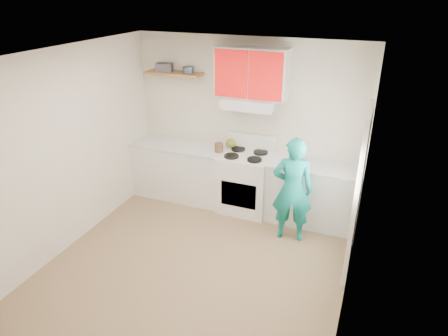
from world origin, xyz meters
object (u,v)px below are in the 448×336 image
at_px(kettle, 231,143).
at_px(crock, 219,148).
at_px(person, 292,190).
at_px(tin, 188,70).
at_px(stove, 245,183).

distance_m(kettle, crock, 0.26).
bearing_deg(person, kettle, -42.32).
relative_size(tin, person, 0.11).
relative_size(stove, crock, 5.78).
xyz_separation_m(kettle, person, (1.16, -0.73, -0.25)).
bearing_deg(crock, kettle, 65.77).
bearing_deg(stove, crock, -176.18).
bearing_deg(kettle, stove, -40.15).
bearing_deg(tin, kettle, 1.94).
bearing_deg(kettle, tin, 174.60).
distance_m(stove, tin, 1.92).
relative_size(crock, person, 0.11).
relative_size(stove, person, 0.62).
distance_m(tin, person, 2.39).
relative_size(kettle, crock, 1.07).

